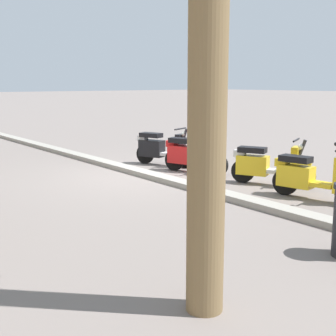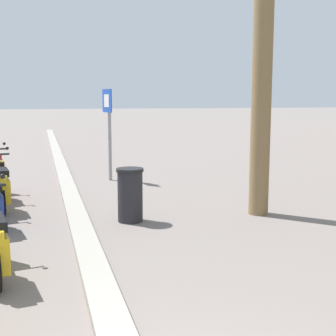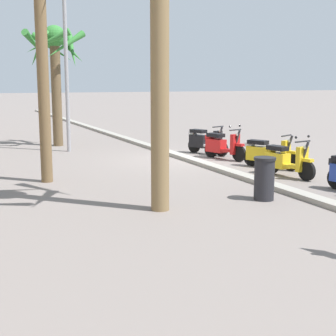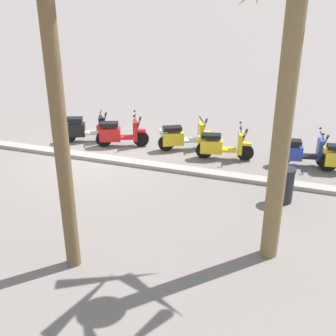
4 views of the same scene
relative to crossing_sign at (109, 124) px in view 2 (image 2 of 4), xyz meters
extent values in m
sphere|color=black|center=(1.05, -2.55, -0.36)|extent=(0.07, 0.07, 0.07)
cylinder|color=black|center=(3.24, -2.49, -1.24)|extent=(0.53, 0.18, 0.52)
cube|color=gold|center=(3.02, -2.52, -1.08)|extent=(0.72, 0.42, 0.44)
cube|color=gold|center=(3.32, -2.47, -0.82)|extent=(0.27, 0.24, 0.16)
sphere|color=black|center=(2.14, -2.42, -0.36)|extent=(0.07, 0.07, 0.07)
sphere|color=black|center=(5.84, -2.25, -0.36)|extent=(0.07, 0.07, 0.07)
cylinder|color=#939399|center=(0.00, 0.02, -0.30)|extent=(0.09, 0.09, 2.40)
cube|color=#1947B7|center=(0.01, -0.04, 0.60)|extent=(0.59, 0.16, 0.60)
cube|color=white|center=(0.01, -0.05, 0.60)|extent=(0.32, 0.09, 0.33)
cylinder|color=olive|center=(4.41, 2.17, 1.60)|extent=(0.37, 0.37, 6.21)
cylinder|color=#232328|center=(4.32, -0.26, -1.05)|extent=(0.44, 0.44, 0.90)
cylinder|color=black|center=(4.32, -0.26, -0.58)|extent=(0.48, 0.48, 0.06)
camera|label=1|loc=(1.29, 5.07, 0.71)|focal=49.39mm
camera|label=2|loc=(12.30, -1.74, 0.65)|focal=50.16mm
camera|label=3|loc=(-4.79, 6.01, 1.08)|focal=54.03mm
camera|label=4|loc=(3.99, 10.65, 4.53)|focal=49.41mm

